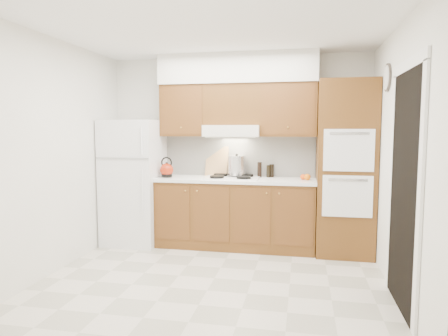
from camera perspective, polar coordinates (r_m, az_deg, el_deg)
name	(u,v)px	position (r m, az deg, el deg)	size (l,w,h in m)	color
floor	(214,278)	(4.45, -1.38, -15.46)	(3.60, 3.60, 0.00)	beige
ceiling	(214,30)	(4.27, -1.46, 19.12)	(3.60, 3.60, 0.00)	white
wall_back	(237,150)	(5.64, 1.90, 2.54)	(3.60, 0.02, 2.60)	white
wall_left	(59,156)	(4.88, -22.51, 1.65)	(0.02, 3.00, 2.60)	white
wall_right	(397,160)	(4.16, 23.54, 1.00)	(0.02, 3.00, 2.60)	white
fridge	(134,182)	(5.73, -12.71, -1.96)	(0.75, 0.72, 1.72)	white
base_cabinets	(235,214)	(5.45, 1.62, -6.58)	(2.11, 0.60, 0.90)	brown
countertop	(235,180)	(5.36, 1.62, -1.69)	(2.13, 0.62, 0.04)	white
backsplash	(239,156)	(5.62, 2.13, 1.72)	(2.11, 0.03, 0.56)	white
oven_cabinet	(345,169)	(5.28, 16.92, -0.08)	(0.70, 0.65, 2.20)	brown
upper_cab_left	(185,111)	(5.63, -5.62, 8.11)	(0.63, 0.33, 0.70)	brown
upper_cab_right	(289,110)	(5.40, 9.22, 8.18)	(0.73, 0.33, 0.70)	brown
range_hood	(233,131)	(5.41, 1.26, 5.33)	(0.75, 0.45, 0.15)	silver
upper_cab_over_hood	(234,105)	(5.48, 1.38, 9.00)	(0.75, 0.33, 0.55)	brown
soffit	(237,69)	(5.51, 1.89, 13.95)	(2.13, 0.36, 0.40)	silver
cooktop	(232,178)	(5.39, 1.13, -1.38)	(0.74, 0.50, 0.01)	white
doorway	(404,192)	(3.85, 24.33, -3.12)	(0.02, 0.90, 2.10)	black
wall_clock	(387,78)	(4.72, 22.32, 11.87)	(0.30, 0.30, 0.02)	#3F3833
kettle	(167,170)	(5.51, -8.19, -0.28)	(0.18, 0.18, 0.18)	#97210B
cutting_board	(217,162)	(5.65, -1.04, 0.93)	(0.33, 0.02, 0.44)	tan
stock_pot	(237,166)	(5.48, 1.82, 0.34)	(0.24, 0.24, 0.26)	silver
condiment_a	(260,170)	(5.50, 5.10, -0.23)	(0.06, 0.06, 0.21)	black
condiment_b	(268,171)	(5.50, 6.35, -0.46)	(0.05, 0.05, 0.17)	black
condiment_c	(272,171)	(5.53, 6.82, -0.37)	(0.06, 0.06, 0.18)	black
orange_near	(307,177)	(5.26, 11.81, -1.27)	(0.08, 0.08, 0.08)	#E4560C
orange_far	(303,177)	(5.30, 11.23, -1.26)	(0.07, 0.07, 0.07)	#FF520D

